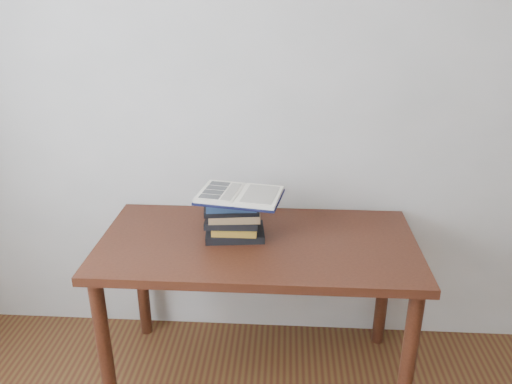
{
  "coord_description": "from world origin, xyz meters",
  "views": [
    {
      "loc": [
        0.01,
        -0.49,
        1.73
      ],
      "look_at": [
        -0.11,
        1.38,
        0.95
      ],
      "focal_mm": 35.0,
      "sensor_mm": 36.0,
      "label": 1
    }
  ],
  "objects": [
    {
      "name": "room_shell",
      "position": [
        -0.08,
        0.01,
        1.63
      ],
      "size": [
        3.54,
        3.54,
        2.62
      ],
      "color": "silver",
      "rests_on": "ground"
    },
    {
      "name": "desk",
      "position": [
        -0.1,
        1.38,
        0.62
      ],
      "size": [
        1.35,
        0.67,
        0.72
      ],
      "color": "#451F11",
      "rests_on": "ground"
    },
    {
      "name": "book_stack",
      "position": [
        -0.21,
        1.42,
        0.81
      ],
      "size": [
        0.27,
        0.2,
        0.18
      ],
      "color": "black",
      "rests_on": "desk"
    },
    {
      "name": "open_book",
      "position": [
        -0.18,
        1.41,
        0.92
      ],
      "size": [
        0.38,
        0.29,
        0.03
      ],
      "rotation": [
        0.0,
        0.0,
        -0.16
      ],
      "color": "black",
      "rests_on": "book_stack"
    }
  ]
}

